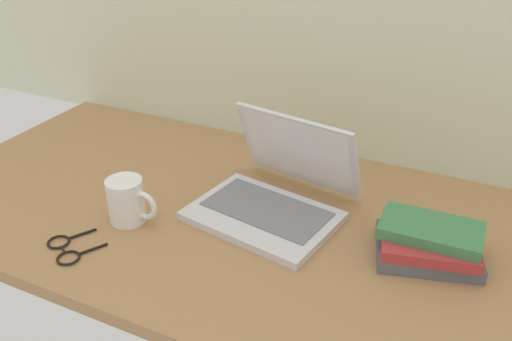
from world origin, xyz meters
name	(u,v)px	position (x,y,z in m)	size (l,w,h in m)	color
desk	(250,222)	(0.00, 0.00, 0.01)	(1.60, 0.76, 0.03)	#A87A4C
laptop	(275,192)	(0.04, 0.05, 0.07)	(0.35, 0.34, 0.21)	silver
coffee_mug	(127,200)	(-0.23, -0.13, 0.08)	(0.12, 0.08, 0.10)	white
eyeglasses	(65,249)	(-0.28, -0.28, 0.03)	(0.13, 0.14, 0.01)	black
book_stack	(429,242)	(0.38, 0.03, 0.06)	(0.23, 0.20, 0.07)	#595960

